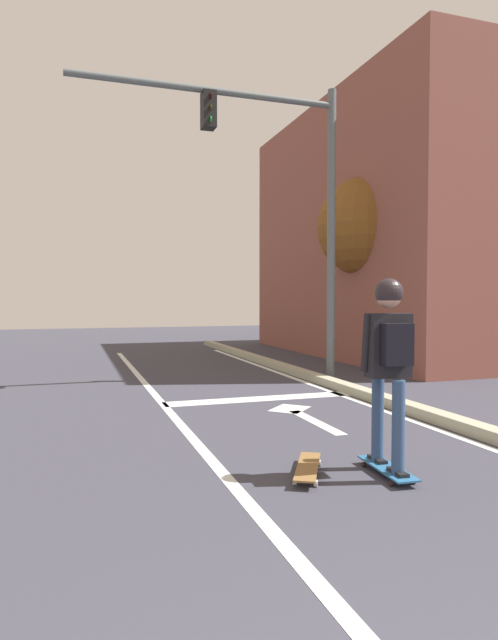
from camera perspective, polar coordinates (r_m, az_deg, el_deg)
name	(u,v)px	position (r m, az deg, el deg)	size (l,w,h in m)	color
lane_line_center	(194,440)	(6.09, -5.90, -12.60)	(0.12, 20.00, 0.01)	silver
lane_line_curbside	(414,421)	(7.24, 17.21, -10.28)	(0.12, 20.00, 0.01)	silver
stop_bar	(260,399)	(8.44, 1.16, -8.39)	(3.01, 0.40, 0.01)	silver
lane_arrow_stem	(316,422)	(6.96, 7.11, -10.72)	(0.16, 1.40, 0.01)	silver
lane_arrow_head	(290,409)	(7.71, 4.36, -9.41)	(0.56, 0.44, 0.01)	silver
curb_strip	(431,415)	(7.37, 18.82, -9.54)	(0.24, 24.00, 0.14)	#A4A38A
skateboard	(387,468)	(5.06, 14.52, -15.07)	(0.28, 0.79, 0.07)	#276191
skater	(389,348)	(4.84, 14.74, -2.92)	(0.46, 0.62, 1.67)	navy
spare_skateboard	(308,467)	(4.94, 6.28, -15.34)	(0.56, 0.81, 0.09)	olive
traffic_signal_mast	(279,178)	(10.27, 3.26, 14.93)	(4.93, 0.34, 5.55)	#596263
roadside_tree	(367,228)	(13.20, 12.48, 9.59)	(2.38, 2.38, 4.47)	brown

